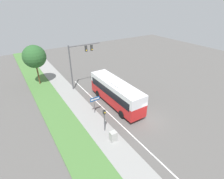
{
  "coord_description": "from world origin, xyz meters",
  "views": [
    {
      "loc": [
        -13.47,
        -12.98,
        13.7
      ],
      "look_at": [
        -1.53,
        5.66,
        1.89
      ],
      "focal_mm": 28.0,
      "sensor_mm": 36.0,
      "label": 1
    }
  ],
  "objects": [
    {
      "name": "pedestrian_signal",
      "position": [
        -5.82,
        0.5,
        1.99
      ],
      "size": [
        0.28,
        0.34,
        2.9
      ],
      "color": "#4C4C51",
      "rests_on": "ground_plane"
    },
    {
      "name": "street_sign",
      "position": [
        -5.08,
        4.24,
        1.78
      ],
      "size": [
        1.37,
        0.08,
        2.47
      ],
      "color": "#4C4C51",
      "rests_on": "ground_plane"
    },
    {
      "name": "signal_gantry",
      "position": [
        -3.58,
        12.1,
        5.14
      ],
      "size": [
        5.35,
        0.41,
        7.36
      ],
      "color": "#4C4C51",
      "rests_on": "ground_plane"
    },
    {
      "name": "sidewalk",
      "position": [
        -6.2,
        0.0,
        0.06
      ],
      "size": [
        2.8,
        80.0,
        0.12
      ],
      "color": "gray",
      "rests_on": "ground_plane"
    },
    {
      "name": "grass_verge",
      "position": [
        -9.4,
        0.0,
        0.05
      ],
      "size": [
        3.6,
        80.0,
        0.1
      ],
      "color": "#477538",
      "rests_on": "ground_plane"
    },
    {
      "name": "bus",
      "position": [
        -1.54,
        4.65,
        2.03
      ],
      "size": [
        2.64,
        10.12,
        3.68
      ],
      "color": "red",
      "rests_on": "ground_plane"
    },
    {
      "name": "utility_cabinet",
      "position": [
        -5.84,
        -1.32,
        0.67
      ],
      "size": [
        0.72,
        0.61,
        1.11
      ],
      "color": "#A8A8A3",
      "rests_on": "sidewalk"
    },
    {
      "name": "lane_divider_near",
      "position": [
        -3.6,
        0.0,
        0.0
      ],
      "size": [
        0.14,
        30.0,
        0.01
      ],
      "color": "silver",
      "rests_on": "ground_plane"
    },
    {
      "name": "roadside_tree",
      "position": [
        -9.21,
        17.31,
        4.99
      ],
      "size": [
        3.75,
        3.75,
        6.78
      ],
      "color": "brown",
      "rests_on": "grass_verge"
    },
    {
      "name": "ground_plane",
      "position": [
        0.0,
        0.0,
        0.0
      ],
      "size": [
        80.0,
        80.0,
        0.0
      ],
      "primitive_type": "plane",
      "color": "#565451"
    }
  ]
}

